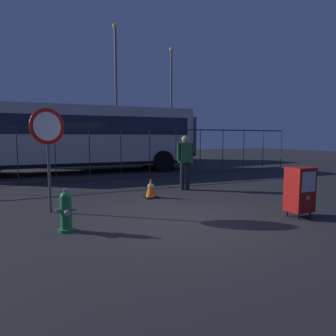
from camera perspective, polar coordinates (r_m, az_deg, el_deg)
name	(u,v)px	position (r m, az deg, el deg)	size (l,w,h in m)	color
ground_plane	(180,219)	(6.00, 2.33, -9.79)	(60.00, 60.00, 0.00)	#262628
fire_hydrant	(66,211)	(5.46, -18.92, -7.87)	(0.33, 0.32, 0.75)	#1E7238
newspaper_box_primary	(300,189)	(6.61, 23.91, -3.76)	(0.48, 0.42, 1.02)	black
stop_sign	(48,138)	(6.80, -22.02, 5.30)	(0.71, 0.31, 2.23)	#4C4F54
pedestrian	(185,159)	(9.18, 3.27, 1.67)	(0.55, 0.22, 1.67)	black
traffic_cone	(151,188)	(8.04, -3.32, -3.87)	(0.36, 0.36, 0.53)	black
fence_barrier	(106,153)	(11.58, -11.85, 2.77)	(18.03, 0.04, 2.00)	#2D2D33
bus_near	(79,136)	(14.41, -16.65, 5.98)	(10.63, 3.25, 3.00)	beige
bus_far	(117,136)	(19.33, -9.78, 6.05)	(10.62, 3.24, 3.00)	#4C5156
street_light_near_left	(171,96)	(22.82, 0.64, 13.56)	(0.32, 0.32, 8.19)	#4C4F54
street_light_near_right	(116,86)	(17.78, -9.92, 15.27)	(0.32, 0.32, 7.95)	#4C4F54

